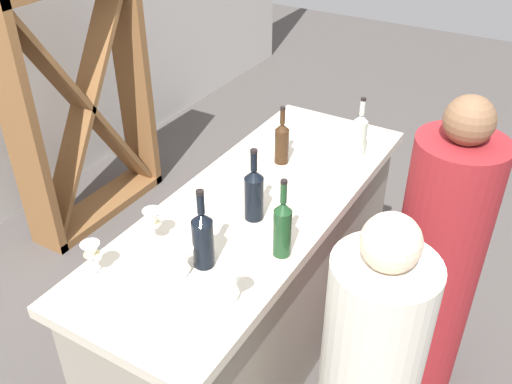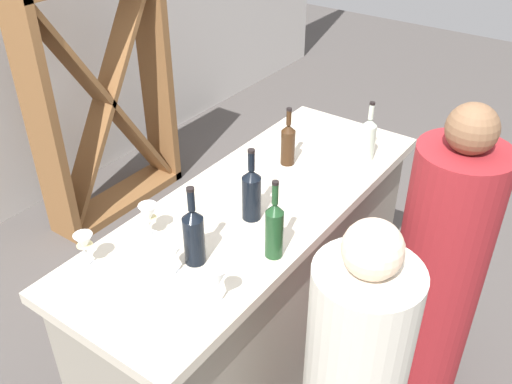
% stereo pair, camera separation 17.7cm
% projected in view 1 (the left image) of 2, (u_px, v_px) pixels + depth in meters
% --- Properties ---
extents(ground_plane, '(12.00, 12.00, 0.00)m').
position_uv_depth(ground_plane, '(256.00, 352.00, 3.05)').
color(ground_plane, '#4C4744').
extents(bar_counter, '(1.93, 0.71, 0.99)m').
position_uv_depth(bar_counter, '(256.00, 283.00, 2.78)').
color(bar_counter, gray).
rests_on(bar_counter, ground).
extents(wine_rack, '(1.05, 0.28, 1.65)m').
position_uv_depth(wine_rack, '(83.00, 107.00, 3.70)').
color(wine_rack, brown).
rests_on(wine_rack, ground).
extents(wine_bottle_leftmost_near_black, '(0.08, 0.08, 0.33)m').
position_uv_depth(wine_bottle_leftmost_near_black, '(203.00, 238.00, 2.09)').
color(wine_bottle_leftmost_near_black, black).
rests_on(wine_bottle_leftmost_near_black, bar_counter).
extents(wine_bottle_second_left_olive_green, '(0.07, 0.07, 0.34)m').
position_uv_depth(wine_bottle_second_left_olive_green, '(283.00, 227.00, 2.14)').
color(wine_bottle_second_left_olive_green, '#193D1E').
rests_on(wine_bottle_second_left_olive_green, bar_counter).
extents(wine_bottle_center_near_black, '(0.08, 0.08, 0.33)m').
position_uv_depth(wine_bottle_center_near_black, '(254.00, 193.00, 2.34)').
color(wine_bottle_center_near_black, black).
rests_on(wine_bottle_center_near_black, bar_counter).
extents(wine_bottle_second_right_amber_brown, '(0.07, 0.07, 0.30)m').
position_uv_depth(wine_bottle_second_right_amber_brown, '(282.00, 142.00, 2.73)').
color(wine_bottle_second_right_amber_brown, '#331E0F').
rests_on(wine_bottle_second_right_amber_brown, bar_counter).
extents(wine_bottle_rightmost_clear_pale, '(0.07, 0.07, 0.30)m').
position_uv_depth(wine_bottle_rightmost_clear_pale, '(360.00, 133.00, 2.80)').
color(wine_bottle_rightmost_clear_pale, '#B7C6B2').
rests_on(wine_bottle_rightmost_clear_pale, bar_counter).
extents(wine_glass_near_left, '(0.07, 0.07, 0.17)m').
position_uv_depth(wine_glass_near_left, '(234.00, 280.00, 1.90)').
color(wine_glass_near_left, white).
rests_on(wine_glass_near_left, bar_counter).
extents(wine_glass_near_center, '(0.07, 0.07, 0.15)m').
position_uv_depth(wine_glass_near_center, '(184.00, 257.00, 2.03)').
color(wine_glass_near_center, white).
rests_on(wine_glass_near_center, bar_counter).
extents(wine_glass_near_right, '(0.08, 0.08, 0.15)m').
position_uv_depth(wine_glass_near_right, '(153.00, 221.00, 2.22)').
color(wine_glass_near_right, white).
rests_on(wine_glass_near_right, bar_counter).
extents(wine_glass_far_left, '(0.07, 0.07, 0.15)m').
position_uv_depth(wine_glass_far_left, '(92.00, 253.00, 2.05)').
color(wine_glass_far_left, white).
rests_on(wine_glass_far_left, bar_counter).
extents(person_left_guest, '(0.44, 0.44, 1.53)m').
position_uv_depth(person_left_guest, '(436.00, 265.00, 2.58)').
color(person_left_guest, maroon).
rests_on(person_left_guest, ground).
extents(person_center_guest, '(0.38, 0.38, 1.41)m').
position_uv_depth(person_center_guest, '(367.00, 384.00, 2.11)').
color(person_center_guest, beige).
rests_on(person_center_guest, ground).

